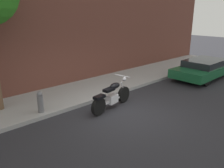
# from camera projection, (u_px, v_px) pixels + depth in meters

# --- Properties ---
(ground_plane) EXTENTS (60.00, 60.00, 0.00)m
(ground_plane) POSITION_uv_depth(u_px,v_px,m) (125.00, 113.00, 8.20)
(ground_plane) COLOR #28282D
(sidewalk) EXTENTS (24.07, 2.63, 0.14)m
(sidewalk) POSITION_uv_depth(u_px,v_px,m) (79.00, 92.00, 10.15)
(sidewalk) COLOR #9B9B9B
(sidewalk) RESTS_ON ground
(motorcycle) EXTENTS (2.19, 0.74, 1.14)m
(motorcycle) POSITION_uv_depth(u_px,v_px,m) (112.00, 97.00, 8.50)
(motorcycle) COLOR black
(motorcycle) RESTS_ON ground
(parked_car_green) EXTENTS (4.53, 1.82, 1.03)m
(parked_car_green) POSITION_uv_depth(u_px,v_px,m) (205.00, 68.00, 12.54)
(parked_car_green) COLOR black
(parked_car_green) RESTS_ON ground
(fire_hydrant) EXTENTS (0.20, 0.20, 0.91)m
(fire_hydrant) POSITION_uv_depth(u_px,v_px,m) (40.00, 104.00, 7.84)
(fire_hydrant) COLOR slate
(fire_hydrant) RESTS_ON ground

